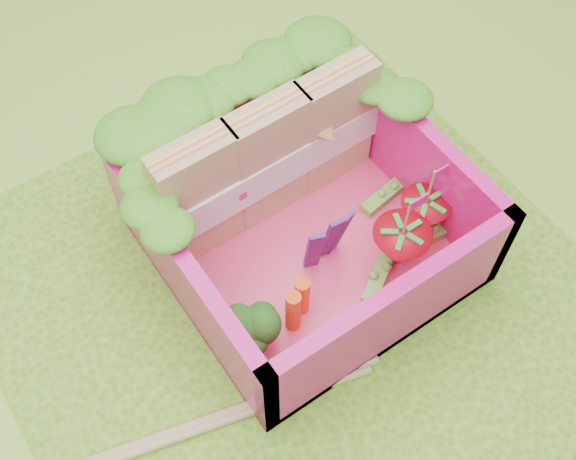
# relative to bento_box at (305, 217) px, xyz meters

# --- Properties ---
(ground) EXTENTS (14.00, 14.00, 0.00)m
(ground) POSITION_rel_bento_box_xyz_m (-0.19, -0.15, -0.31)
(ground) COLOR #A4D13B
(ground) RESTS_ON ground
(placemat) EXTENTS (2.60, 2.60, 0.03)m
(placemat) POSITION_rel_bento_box_xyz_m (-0.19, -0.15, -0.29)
(placemat) COLOR #5A8E20
(placemat) RESTS_ON ground
(bento_floor) EXTENTS (1.30, 1.30, 0.05)m
(bento_floor) POSITION_rel_bento_box_xyz_m (0.00, 0.00, -0.25)
(bento_floor) COLOR #F13D70
(bento_floor) RESTS_ON placemat
(bento_box) EXTENTS (1.30, 1.30, 0.55)m
(bento_box) POSITION_rel_bento_box_xyz_m (0.00, 0.00, 0.00)
(bento_box) COLOR #E0127F
(bento_box) RESTS_ON placemat
(lettuce_ruffle) EXTENTS (1.43, 0.77, 0.11)m
(lettuce_ruffle) POSITION_rel_bento_box_xyz_m (-0.00, 0.47, 0.33)
(lettuce_ruffle) COLOR #337E17
(lettuce_ruffle) RESTS_ON bento_box
(sandwich_stack) EXTENTS (1.24, 0.19, 0.68)m
(sandwich_stack) POSITION_rel_bento_box_xyz_m (0.00, 0.29, 0.11)
(sandwich_stack) COLOR tan
(sandwich_stack) RESTS_ON bento_floor
(broccoli) EXTENTS (0.34, 0.34, 0.24)m
(broccoli) POSITION_rel_bento_box_xyz_m (-0.48, -0.29, -0.05)
(broccoli) COLOR #639448
(broccoli) RESTS_ON bento_floor
(carrot_sticks) EXTENTS (0.15, 0.12, 0.27)m
(carrot_sticks) POSITION_rel_bento_box_xyz_m (-0.25, -0.30, -0.10)
(carrot_sticks) COLOR #FF5F15
(carrot_sticks) RESTS_ON bento_floor
(purple_wedges) EXTENTS (0.23, 0.05, 0.38)m
(purple_wedges) POSITION_rel_bento_box_xyz_m (0.03, -0.14, -0.04)
(purple_wedges) COLOR #4E1B5E
(purple_wedges) RESTS_ON bento_floor
(strawberry_left) EXTENTS (0.27, 0.27, 0.51)m
(strawberry_left) POSITION_rel_bento_box_xyz_m (0.29, -0.34, -0.08)
(strawberry_left) COLOR red
(strawberry_left) RESTS_ON bento_floor
(strawberry_right) EXTENTS (0.24, 0.24, 0.48)m
(strawberry_right) POSITION_rel_bento_box_xyz_m (0.50, -0.26, -0.10)
(strawberry_right) COLOR red
(strawberry_right) RESTS_ON bento_floor
(snap_peas) EXTENTS (0.64, 0.51, 0.05)m
(snap_peas) POSITION_rel_bento_box_xyz_m (0.39, -0.23, -0.20)
(snap_peas) COLOR #53B338
(snap_peas) RESTS_ON bento_floor
(chopsticks) EXTENTS (2.18, 0.60, 0.04)m
(chopsticks) POSITION_rel_bento_box_xyz_m (-1.15, -0.40, -0.25)
(chopsticks) COLOR tan
(chopsticks) RESTS_ON placemat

